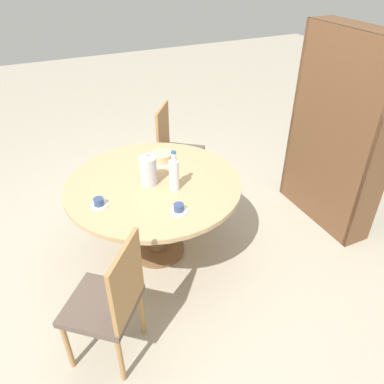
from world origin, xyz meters
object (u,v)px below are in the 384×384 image
(cup_a, at_px, (99,203))
(cake_main, at_px, (162,158))
(coffee_pot, at_px, (148,170))
(chair_b, at_px, (176,149))
(bookshelf, at_px, (335,138))
(cup_b, at_px, (179,209))
(water_bottle, at_px, (174,174))
(chair_a, at_px, (110,301))

(cup_a, bearing_deg, cake_main, 122.56)
(coffee_pot, relative_size, cake_main, 1.26)
(chair_b, distance_m, bookshelf, 1.57)
(coffee_pot, bearing_deg, chair_b, 145.72)
(cake_main, height_order, cup_b, cake_main)
(bookshelf, xyz_separation_m, cup_b, (0.26, -1.64, -0.10))
(water_bottle, bearing_deg, cup_a, -92.86)
(chair_a, xyz_separation_m, cake_main, (-1.10, 0.77, 0.26))
(chair_b, distance_m, coffee_pot, 1.08)
(chair_a, height_order, chair_b, same)
(water_bottle, xyz_separation_m, cake_main, (-0.44, 0.06, -0.09))
(bookshelf, bearing_deg, chair_a, 105.88)
(water_bottle, relative_size, cake_main, 1.52)
(bookshelf, bearing_deg, cup_a, 88.81)
(chair_a, xyz_separation_m, cup_b, (-0.38, 0.62, 0.25))
(bookshelf, bearing_deg, cup_b, 99.06)
(chair_b, xyz_separation_m, bookshelf, (1.03, 1.13, 0.34))
(cup_a, xyz_separation_m, cup_b, (0.31, 0.50, 0.00))
(cake_main, relative_size, cup_b, 1.60)
(cup_b, bearing_deg, coffee_pot, -171.17)
(chair_b, xyz_separation_m, coffee_pot, (0.85, -0.58, 0.35))
(chair_b, relative_size, water_bottle, 2.92)
(coffee_pot, height_order, cup_b, coffee_pot)
(chair_a, bearing_deg, chair_b, -174.60)
(cake_main, bearing_deg, cup_b, -11.51)
(bookshelf, height_order, coffee_pot, bookshelf)
(coffee_pot, relative_size, water_bottle, 0.82)
(cup_b, bearing_deg, chair_b, 158.40)
(bookshelf, xyz_separation_m, cake_main, (-0.46, -1.50, -0.08))
(chair_a, bearing_deg, water_bottle, 172.61)
(cup_a, bearing_deg, water_bottle, 87.14)
(coffee_pot, distance_m, cup_b, 0.46)
(cup_b, bearing_deg, water_bottle, 163.37)
(chair_b, xyz_separation_m, cake_main, (0.57, -0.36, 0.26))
(water_bottle, distance_m, cup_a, 0.59)
(coffee_pot, xyz_separation_m, cup_b, (0.44, 0.07, -0.10))
(coffee_pot, xyz_separation_m, cup_a, (0.13, -0.43, -0.10))
(chair_a, height_order, cup_a, chair_a)
(bookshelf, height_order, water_bottle, bookshelf)
(water_bottle, bearing_deg, coffee_pot, -136.98)
(bookshelf, relative_size, cup_a, 13.32)
(cake_main, xyz_separation_m, cup_b, (0.72, -0.15, -0.02))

